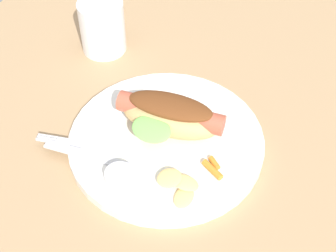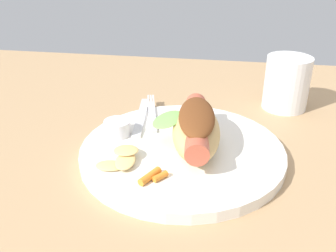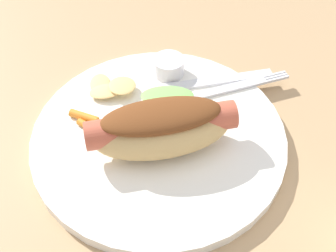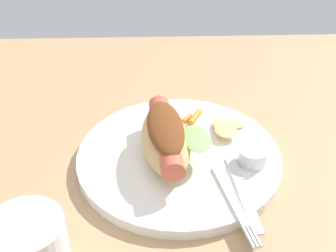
% 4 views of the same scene
% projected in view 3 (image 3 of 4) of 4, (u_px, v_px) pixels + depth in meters
% --- Properties ---
extents(ground_plane, '(1.20, 0.90, 0.02)m').
position_uv_depth(ground_plane, '(180.00, 163.00, 0.49)').
color(ground_plane, tan).
extents(plate, '(0.29, 0.29, 0.02)m').
position_uv_depth(plate, '(159.00, 137.00, 0.49)').
color(plate, white).
rests_on(plate, ground_plane).
extents(hot_dog, '(0.11, 0.16, 0.06)m').
position_uv_depth(hot_dog, '(162.00, 127.00, 0.45)').
color(hot_dog, tan).
rests_on(hot_dog, plate).
extents(sauce_ramekin, '(0.04, 0.04, 0.02)m').
position_uv_depth(sauce_ramekin, '(172.00, 66.00, 0.55)').
color(sauce_ramekin, white).
rests_on(sauce_ramekin, plate).
extents(fork, '(0.04, 0.14, 0.00)m').
position_uv_depth(fork, '(234.00, 87.00, 0.53)').
color(fork, silver).
rests_on(fork, plate).
extents(knife, '(0.03, 0.14, 0.00)m').
position_uv_depth(knife, '(219.00, 80.00, 0.54)').
color(knife, silver).
rests_on(knife, plate).
extents(chips_pile, '(0.06, 0.07, 0.01)m').
position_uv_depth(chips_pile, '(110.00, 87.00, 0.53)').
color(chips_pile, '#E6C076').
rests_on(chips_pile, plate).
extents(carrot_garnish, '(0.04, 0.04, 0.01)m').
position_uv_depth(carrot_garnish, '(84.00, 119.00, 0.50)').
color(carrot_garnish, orange).
rests_on(carrot_garnish, plate).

